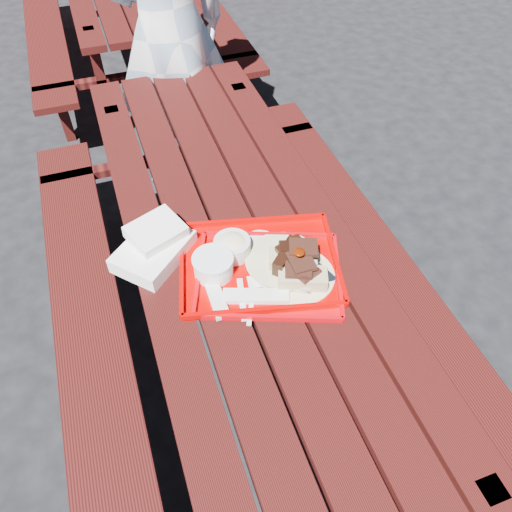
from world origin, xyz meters
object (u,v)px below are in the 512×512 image
Objects in this scene: near_tray at (269,265)px; far_tray at (256,264)px; picnic_table_near at (243,274)px; person at (168,31)px.

near_tray reaches higher than far_tray.
person reaches higher than picnic_table_near.
far_tray is (0.00, -0.14, 0.22)m from picnic_table_near.
far_tray is 0.32× the size of person.
near_tray is 0.93× the size of far_tray.
picnic_table_near is 0.26m from far_tray.
near_tray reaches higher than picnic_table_near.
picnic_table_near is 0.28m from near_tray.
person is (0.05, 1.45, 0.13)m from far_tray.
picnic_table_near is 1.35m from person.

